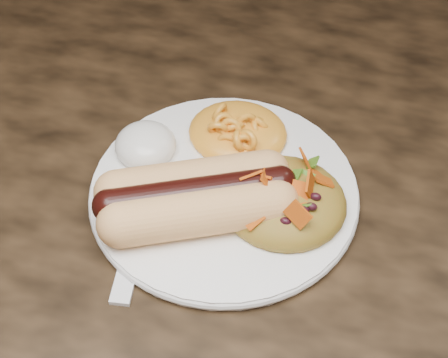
# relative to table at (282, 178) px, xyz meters

# --- Properties ---
(table) EXTENTS (1.60, 0.90, 0.75)m
(table) POSITION_rel_table_xyz_m (0.00, 0.00, 0.00)
(table) COLOR #46301B
(table) RESTS_ON floor
(plate) EXTENTS (0.22, 0.22, 0.01)m
(plate) POSITION_rel_table_xyz_m (-0.03, -0.11, 0.10)
(plate) COLOR white
(plate) RESTS_ON table
(hotdog) EXTENTS (0.13, 0.12, 0.04)m
(hotdog) POSITION_rel_table_xyz_m (-0.04, -0.14, 0.12)
(hotdog) COLOR #FFB075
(hotdog) RESTS_ON plate
(mac_and_cheese) EXTENTS (0.10, 0.10, 0.03)m
(mac_and_cheese) POSITION_rel_table_xyz_m (-0.03, -0.06, 0.12)
(mac_and_cheese) COLOR yellow
(mac_and_cheese) RESTS_ON plate
(sour_cream) EXTENTS (0.06, 0.06, 0.03)m
(sour_cream) POSITION_rel_table_xyz_m (-0.10, -0.09, 0.12)
(sour_cream) COLOR white
(sour_cream) RESTS_ON plate
(taco_salad) EXTENTS (0.10, 0.09, 0.04)m
(taco_salad) POSITION_rel_table_xyz_m (0.02, -0.12, 0.12)
(taco_salad) COLOR #BF4417
(taco_salad) RESTS_ON plate
(fork) EXTENTS (0.04, 0.13, 0.00)m
(fork) POSITION_rel_table_xyz_m (-0.08, -0.18, 0.09)
(fork) COLOR silver
(fork) RESTS_ON table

